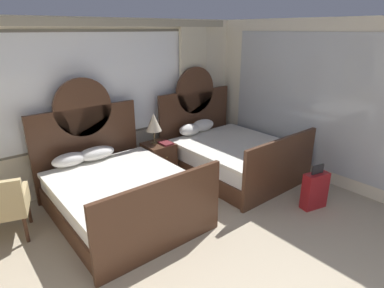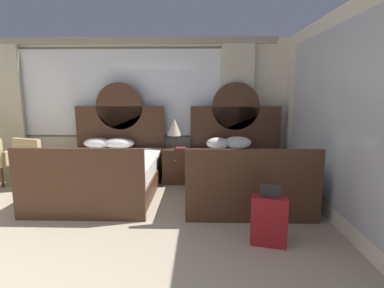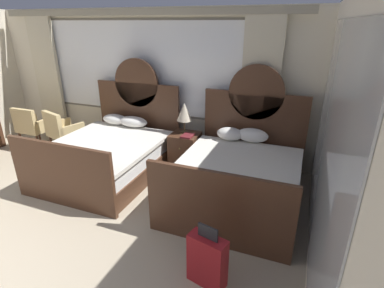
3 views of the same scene
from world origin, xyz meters
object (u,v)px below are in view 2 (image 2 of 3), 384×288
armchair_by_window_left (36,158)px  suitcase_on_floor (269,221)px  book_on_nightstand (181,148)px  bed_near_window (106,171)px  table_lamp_on_nightstand (174,127)px  bed_near_mirror (241,172)px  nightstand_between_beds (176,165)px

armchair_by_window_left → suitcase_on_floor: (3.70, -2.04, -0.21)m
book_on_nightstand → suitcase_on_floor: 2.52m
bed_near_window → suitcase_on_floor: size_ratio=3.13×
bed_near_window → book_on_nightstand: (1.22, 0.56, 0.29)m
suitcase_on_floor → book_on_nightstand: bearing=116.5°
table_lamp_on_nightstand → book_on_nightstand: size_ratio=2.08×
bed_near_mirror → armchair_by_window_left: 3.64m
bed_near_mirror → suitcase_on_floor: (0.09, -1.67, -0.08)m
bed_near_mirror → table_lamp_on_nightstand: 1.50m
bed_near_window → book_on_nightstand: bed_near_window is taller
bed_near_mirror → suitcase_on_floor: size_ratio=3.13×
bed_near_mirror → book_on_nightstand: (-1.03, 0.56, 0.29)m
book_on_nightstand → armchair_by_window_left: (-2.59, -0.19, -0.16)m
table_lamp_on_nightstand → suitcase_on_floor: 2.79m
table_lamp_on_nightstand → bed_near_window: bearing=-146.6°
bed_near_mirror → bed_near_window: bearing=-180.0°
bed_near_mirror → table_lamp_on_nightstand: bearing=148.0°
table_lamp_on_nightstand → armchair_by_window_left: 2.54m
armchair_by_window_left → suitcase_on_floor: armchair_by_window_left is taller
bed_near_window → table_lamp_on_nightstand: bearing=33.4°
table_lamp_on_nightstand → suitcase_on_floor: size_ratio=0.78×
bed_near_mirror → nightstand_between_beds: size_ratio=3.37×
bed_near_mirror → table_lamp_on_nightstand: bed_near_mirror is taller
bed_near_window → armchair_by_window_left: (-1.37, 0.37, 0.13)m
book_on_nightstand → table_lamp_on_nightstand: bearing=127.6°
table_lamp_on_nightstand → armchair_by_window_left: bearing=-171.9°
nightstand_between_beds → armchair_by_window_left: (-2.50, -0.28, 0.18)m
armchair_by_window_left → book_on_nightstand: bearing=4.1°
nightstand_between_beds → table_lamp_on_nightstand: (-0.03, 0.07, 0.70)m
table_lamp_on_nightstand → book_on_nightstand: (0.12, -0.16, -0.36)m
bed_near_window → nightstand_between_beds: 1.30m
bed_near_window → armchair_by_window_left: size_ratio=2.47×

